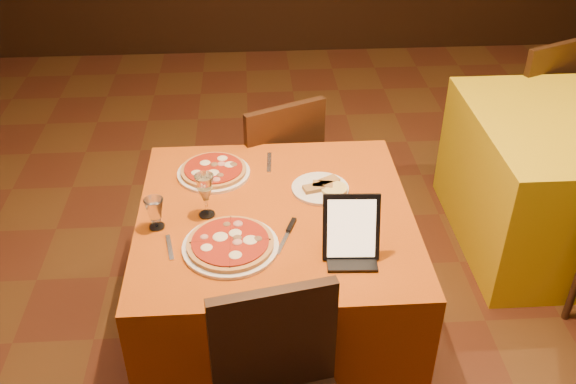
{
  "coord_description": "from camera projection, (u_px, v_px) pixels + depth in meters",
  "views": [
    {
      "loc": [
        -0.35,
        -2.15,
        2.27
      ],
      "look_at": [
        -0.22,
        -0.09,
        0.86
      ],
      "focal_mm": 40.0,
      "sensor_mm": 36.0,
      "label": 1
    }
  ],
  "objects": [
    {
      "name": "fork_far",
      "position": [
        269.0,
        162.0,
        2.88
      ],
      "size": [
        0.03,
        0.17,
        0.01
      ],
      "primitive_type": "cube",
      "rotation": [
        0.0,
        0.0,
        1.52
      ],
      "color": "silver",
      "rests_on": "main_table"
    },
    {
      "name": "wine_glass",
      "position": [
        206.0,
        195.0,
        2.5
      ],
      "size": [
        0.1,
        0.1,
        0.19
      ],
      "primitive_type": null,
      "rotation": [
        0.0,
        0.0,
        -0.27
      ],
      "color": "#CBBA73",
      "rests_on": "main_table"
    },
    {
      "name": "fork_near",
      "position": [
        170.0,
        247.0,
        2.38
      ],
      "size": [
        0.05,
        0.15,
        0.01
      ],
      "primitive_type": "cube",
      "rotation": [
        0.0,
        0.0,
        1.76
      ],
      "color": "silver",
      "rests_on": "main_table"
    },
    {
      "name": "side_table",
      "position": [
        568.0,
        181.0,
        3.45
      ],
      "size": [
        1.1,
        1.1,
        0.75
      ],
      "primitive_type": "cube",
      "color": "#E1B90E",
      "rests_on": "floor"
    },
    {
      "name": "tablet",
      "position": [
        351.0,
        227.0,
        2.29
      ],
      "size": [
        0.21,
        0.11,
        0.24
      ],
      "primitive_type": "cube",
      "rotation": [
        -0.35,
        0.0,
        -0.05
      ],
      "color": "black",
      "rests_on": "main_table"
    },
    {
      "name": "main_table",
      "position": [
        276.0,
        282.0,
        2.78
      ],
      "size": [
        1.1,
        1.1,
        0.75
      ],
      "primitive_type": "cube",
      "color": "#B1480B",
      "rests_on": "floor"
    },
    {
      "name": "floor",
      "position": [
        332.0,
        329.0,
        3.07
      ],
      "size": [
        6.0,
        7.0,
        0.01
      ],
      "primitive_type": "cube",
      "color": "#5E2D19",
      "rests_on": "ground"
    },
    {
      "name": "knife",
      "position": [
        285.0,
        239.0,
        2.42
      ],
      "size": [
        0.08,
        0.18,
        0.01
      ],
      "primitive_type": "cube",
      "rotation": [
        0.0,
        0.0,
        1.21
      ],
      "color": "silver",
      "rests_on": "main_table"
    },
    {
      "name": "chair_side_far",
      "position": [
        519.0,
        103.0,
        4.05
      ],
      "size": [
        0.48,
        0.48,
        0.91
      ],
      "primitive_type": null,
      "rotation": [
        0.0,
        0.0,
        3.56
      ],
      "color": "black",
      "rests_on": "floor"
    },
    {
      "name": "pizza_far",
      "position": [
        214.0,
        171.0,
        2.8
      ],
      "size": [
        0.32,
        0.32,
        0.03
      ],
      "rotation": [
        0.0,
        0.0,
        0.11
      ],
      "color": "white",
      "rests_on": "main_table"
    },
    {
      "name": "water_glass",
      "position": [
        155.0,
        214.0,
        2.46
      ],
      "size": [
        0.09,
        0.09,
        0.13
      ],
      "primitive_type": null,
      "rotation": [
        0.0,
        0.0,
        -0.42
      ],
      "color": "white",
      "rests_on": "main_table"
    },
    {
      "name": "chair_main_far",
      "position": [
        269.0,
        169.0,
        3.39
      ],
      "size": [
        0.51,
        0.51,
        0.91
      ],
      "primitive_type": null,
      "rotation": [
        0.0,
        0.0,
        3.57
      ],
      "color": "black",
      "rests_on": "floor"
    },
    {
      "name": "cutlet_dish",
      "position": [
        320.0,
        187.0,
        2.7
      ],
      "size": [
        0.24,
        0.24,
        0.03
      ],
      "rotation": [
        0.0,
        0.0,
        -0.41
      ],
      "color": "white",
      "rests_on": "main_table"
    },
    {
      "name": "pizza_near",
      "position": [
        230.0,
        245.0,
        2.38
      ],
      "size": [
        0.36,
        0.36,
        0.03
      ],
      "rotation": [
        0.0,
        0.0,
        0.33
      ],
      "color": "white",
      "rests_on": "main_table"
    }
  ]
}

